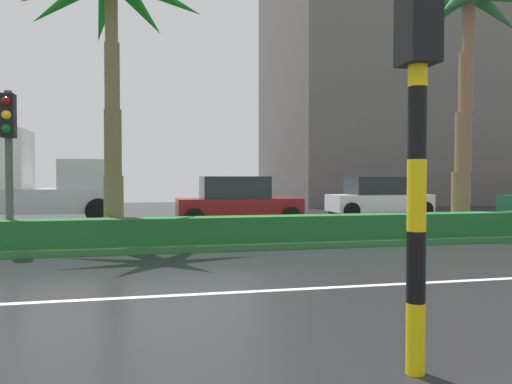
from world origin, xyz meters
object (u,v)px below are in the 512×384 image
at_px(palm_tree_centre_left, 110,11).
at_px(traffic_signal_foreground, 416,78).
at_px(box_truck_lead, 24,181).
at_px(traffic_signal_median_right, 8,139).
at_px(car_in_traffic_second, 237,202).
at_px(palm_tree_centre, 468,30).
at_px(car_in_traffic_third, 378,198).

bearing_deg(palm_tree_centre_left, traffic_signal_foreground, -70.89).
xyz_separation_m(traffic_signal_foreground, box_truck_lead, (-6.60, 16.57, -0.96)).
distance_m(traffic_signal_median_right, car_in_traffic_second, 8.33).
relative_size(palm_tree_centre_left, traffic_signal_foreground, 1.87).
distance_m(palm_tree_centre_left, traffic_signal_median_right, 3.76).
bearing_deg(palm_tree_centre, palm_tree_centre_left, -177.85).
height_order(traffic_signal_foreground, car_in_traffic_second, traffic_signal_foreground).
xyz_separation_m(palm_tree_centre_left, car_in_traffic_third, (10.59, 7.56, -4.75)).
relative_size(palm_tree_centre, traffic_signal_median_right, 2.14).
relative_size(palm_tree_centre, car_in_traffic_second, 1.70).
bearing_deg(car_in_traffic_third, palm_tree_centre, -96.58).
height_order(traffic_signal_median_right, box_truck_lead, traffic_signal_median_right).
bearing_deg(car_in_traffic_third, palm_tree_centre_left, -144.47).
bearing_deg(traffic_signal_foreground, palm_tree_centre, -127.44).
bearing_deg(car_in_traffic_second, car_in_traffic_third, 21.00).
relative_size(car_in_traffic_second, car_in_traffic_third, 1.00).
relative_size(palm_tree_centre_left, traffic_signal_median_right, 1.99).
bearing_deg(palm_tree_centre_left, box_truck_lead, 114.35).
distance_m(traffic_signal_foreground, car_in_traffic_third, 17.89).
height_order(palm_tree_centre, traffic_signal_median_right, palm_tree_centre).
bearing_deg(car_in_traffic_second, box_truck_lead, 158.31).
height_order(car_in_traffic_second, car_in_traffic_third, same).
height_order(palm_tree_centre, traffic_signal_foreground, palm_tree_centre).
bearing_deg(traffic_signal_foreground, car_in_traffic_third, -115.39).
height_order(traffic_signal_median_right, car_in_traffic_third, traffic_signal_median_right).
distance_m(car_in_traffic_second, car_in_traffic_third, 7.10).
xyz_separation_m(palm_tree_centre, car_in_traffic_third, (0.83, 7.20, -5.05)).
height_order(traffic_signal_foreground, box_truck_lead, traffic_signal_foreground).
height_order(traffic_signal_median_right, traffic_signal_foreground, traffic_signal_foreground).
xyz_separation_m(traffic_signal_median_right, box_truck_lead, (-1.49, 8.42, -0.97)).
relative_size(palm_tree_centre_left, car_in_traffic_third, 1.58).
distance_m(palm_tree_centre, car_in_traffic_third, 8.83).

